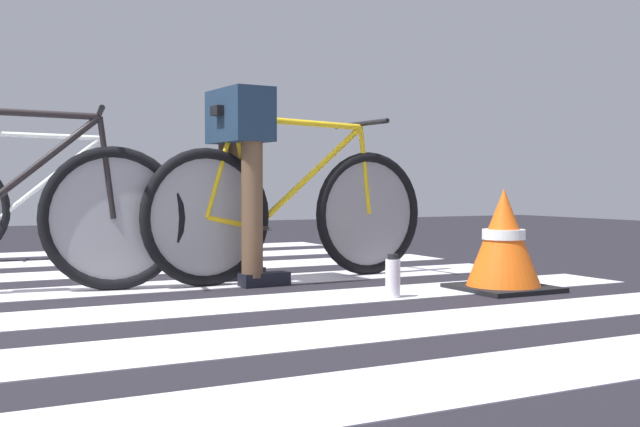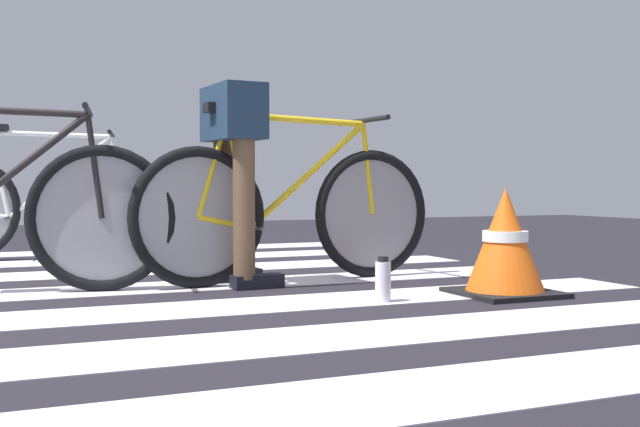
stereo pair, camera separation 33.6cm
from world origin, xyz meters
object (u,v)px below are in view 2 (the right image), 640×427
Objects in this scene: cyclist_1_of_3 at (234,157)px; bicycle_1_of_3 at (289,210)px; water_bottle at (383,281)px; bicycle_3_of_3 at (44,205)px; traffic_cone at (505,244)px.

bicycle_1_of_3 is at bearing -0.00° from cyclist_1_of_3.
water_bottle is (0.44, -0.80, -0.57)m from cyclist_1_of_3.
bicycle_1_of_3 is 2.14m from bicycle_3_of_3.
cyclist_1_of_3 is 5.02× the size of water_bottle.
bicycle_3_of_3 is at bearing 125.28° from traffic_cone.
bicycle_1_of_3 is 8.48× the size of water_bottle.
traffic_cone is at bearing -2.16° from water_bottle.
bicycle_1_of_3 is 1.69× the size of cyclist_1_of_3.
bicycle_3_of_3 is 8.39× the size of water_bottle.
water_bottle is 0.40× the size of traffic_cone.
bicycle_1_of_3 is 0.88m from water_bottle.
water_bottle is at bearing -85.70° from bicycle_1_of_3.
bicycle_1_of_3 is at bearing 98.85° from water_bottle.
bicycle_1_of_3 is at bearing -47.72° from bicycle_3_of_3.
water_bottle is (1.25, -2.64, -0.29)m from bicycle_3_of_3.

